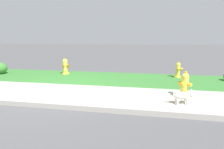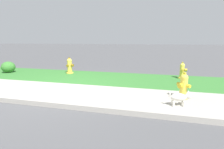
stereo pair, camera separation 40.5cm
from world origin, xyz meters
name	(u,v)px [view 1 (the left image)]	position (x,y,z in m)	size (l,w,h in m)	color
ground_plane	(53,93)	(0.00, 0.00, 0.00)	(120.00, 120.00, 0.00)	#515154
sidewalk_pavement	(53,93)	(0.00, 0.00, 0.01)	(18.00, 1.94, 0.01)	#ADA89E
grass_verge	(80,77)	(0.00, 2.24, 0.00)	(18.00, 2.53, 0.01)	#387A33
street_curb	(29,104)	(0.00, -1.05, 0.06)	(18.00, 0.16, 0.12)	#ADA89E
fire_hydrant_mid_block	(185,85)	(3.69, 0.30, 0.33)	(0.34, 0.34, 0.70)	yellow
fire_hydrant_far_end	(65,66)	(-0.87, 2.77, 0.35)	(0.38, 0.40, 0.74)	yellow
fire_hydrant_by_grass_verge	(178,70)	(3.98, 2.88, 0.32)	(0.32, 0.36, 0.67)	yellow
small_white_dog	(184,96)	(3.55, -0.31, 0.22)	(0.52, 0.26, 0.38)	silver
shrub_bush_far_verge	(0,68)	(-3.81, 2.27, 0.26)	(0.61, 0.61, 0.52)	#3D7F33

